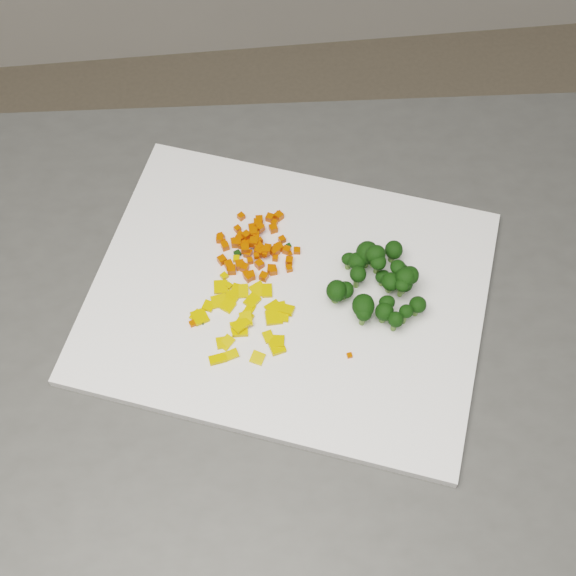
{
  "coord_description": "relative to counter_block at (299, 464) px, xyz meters",
  "views": [
    {
      "loc": [
        -0.45,
        0.21,
        1.65
      ],
      "look_at": [
        -0.41,
        0.64,
        0.92
      ],
      "focal_mm": 50.0,
      "sensor_mm": 36.0,
      "label": 1
    }
  ],
  "objects": [
    {
      "name": "carrot_cube_56",
      "position": [
        -0.07,
        0.08,
        0.47
      ],
      "size": [
        0.01,
        0.01,
        0.01
      ],
      "primitive_type": "cube",
      "rotation": [
        0.0,
        0.0,
        0.33
      ],
      "color": "#C83A02",
      "rests_on": "carrot_pile"
    },
    {
      "name": "pepper_chunk_19",
      "position": [
        -0.08,
        -0.03,
        0.46
      ],
      "size": [
        0.02,
        0.01,
        0.01
      ],
      "primitive_type": "cube",
      "rotation": [
        0.08,
        -0.12,
        0.27
      ],
      "color": "#D79D0B",
      "rests_on": "pepper_pile"
    },
    {
      "name": "carrot_cube_45",
      "position": [
        -0.06,
        0.1,
        0.47
      ],
      "size": [
        0.01,
        0.01,
        0.01
      ],
      "primitive_type": "cube",
      "rotation": [
        0.0,
        0.0,
        3.0
      ],
      "color": "#C83A02",
      "rests_on": "carrot_pile"
    },
    {
      "name": "stray_bit_6",
      "position": [
        -0.06,
        0.09,
        0.46
      ],
      "size": [
        0.01,
        0.01,
        0.0
      ],
      "primitive_type": "cube",
      "rotation": [
        0.0,
        0.0,
        0.45
      ],
      "color": "black",
      "rests_on": "cutting_board"
    },
    {
      "name": "broccoli_floret_23",
      "position": [
        0.08,
        0.05,
        0.49
      ],
      "size": [
        0.03,
        0.03,
        0.03
      ],
      "primitive_type": null,
      "color": "black",
      "rests_on": "broccoli_pile"
    },
    {
      "name": "pepper_chunk_28",
      "position": [
        -0.02,
        0.01,
        0.46
      ],
      "size": [
        0.02,
        0.02,
        0.0
      ],
      "primitive_type": "cube",
      "rotation": [
        -0.01,
        -0.04,
        1.4
      ],
      "color": "#D79D0B",
      "rests_on": "pepper_pile"
    },
    {
      "name": "carrot_cube_44",
      "position": [
        -0.05,
        0.09,
        0.47
      ],
      "size": [
        0.01,
        0.01,
        0.01
      ],
      "primitive_type": "cube",
      "rotation": [
        0.0,
        0.0,
        3.09
      ],
      "color": "#C83A02",
      "rests_on": "carrot_pile"
    },
    {
      "name": "pepper_chunk_22",
      "position": [
        -0.11,
        0.02,
        0.46
      ],
      "size": [
        0.02,
        0.02,
        0.0
      ],
      "primitive_type": "cube",
      "rotation": [
        -0.03,
        0.09,
        0.85
      ],
      "color": "#D79D0B",
      "rests_on": "pepper_pile"
    },
    {
      "name": "pepper_chunk_25",
      "position": [
        -0.08,
        0.03,
        0.46
      ],
      "size": [
        0.02,
        0.02,
        0.01
      ],
      "primitive_type": "cube",
      "rotation": [
        -0.01,
        -0.08,
        2.48
      ],
      "color": "#D79D0B",
      "rests_on": "pepper_pile"
    },
    {
      "name": "cutting_board",
      "position": [
        -0.01,
        0.04,
        0.46
      ],
      "size": [
        0.5,
        0.45,
        0.01
      ],
      "primitive_type": "cube",
      "rotation": [
        0.0,
        0.0,
        -0.36
      ],
      "color": "white",
      "rests_on": "counter_block"
    },
    {
      "name": "carrot_cube_33",
      "position": [
        -0.04,
        0.09,
        0.47
      ],
      "size": [
        0.01,
        0.01,
        0.01
      ],
      "primitive_type": "cube",
      "rotation": [
        0.0,
        0.0,
        0.98
      ],
      "color": "#C83A02",
      "rests_on": "carrot_pile"
    },
    {
      "name": "carrot_cube_42",
      "position": [
        -0.08,
        0.11,
        0.47
      ],
      "size": [
        0.01,
        0.01,
        0.01
      ],
      "primitive_type": "cube",
      "rotation": [
        0.0,
        0.0,
        3.01
      ],
      "color": "#C83A02",
      "rests_on": "carrot_pile"
    },
    {
      "name": "stray_bit_10",
      "position": [
        -0.08,
        0.06,
        0.46
      ],
      "size": [
        0.01,
        0.01,
        0.0
      ],
      "primitive_type": "cube",
      "rotation": [
        0.0,
        0.0,
        0.6
      ],
      "color": "#D79D0B",
      "rests_on": "cutting_board"
    },
    {
      "name": "carrot_cube_10",
      "position": [
        -0.05,
        0.06,
        0.47
      ],
      "size": [
        0.01,
        0.01,
        0.01
      ],
      "primitive_type": "cube",
      "rotation": [
        0.0,
        0.0,
        0.55
      ],
      "color": "#C83A02",
      "rests_on": "carrot_pile"
    },
    {
      "name": "carrot_cube_14",
      "position": [
        -0.04,
        0.13,
        0.47
      ],
      "size": [
        0.01,
        0.01,
        0.01
      ],
      "primitive_type": "cube",
      "rotation": [
        0.0,
        0.0,
        3.09
      ],
      "color": "#C83A02",
      "rests_on": "carrot_pile"
    },
    {
      "name": "broccoli_floret_11",
      "position": [
        0.1,
        0.04,
        0.48
      ],
      "size": [
        0.02,
        0.02,
        0.03
      ],
      "primitive_type": null,
      "color": "black",
      "rests_on": "broccoli_pile"
    },
    {
      "name": "broccoli_floret_18",
      "position": [
        0.06,
        0.0,
        0.48
      ],
      "size": [
        0.03,
        0.03,
        0.03
      ],
      "primitive_type": null,
      "color": "black",
      "rests_on": "broccoli_pile"
    },
    {
      "name": "stray_bit_4",
      "position": [
        -0.07,
        0.05,
        0.46
      ],
      "size": [
        0.01,
        0.01,
        0.0
      ],
      "primitive_type": "cube",
      "rotation": [
        0.0,
        0.0,
        0.84
      ],
      "color": "#D79D0B",
      "rests_on": "cutting_board"
    },
    {
      "name": "pepper_chunk_13",
      "position": [
        -0.03,
        -0.02,
        0.46
      ],
      "size": [
        0.02,
        0.02,
        0.01
      ],
      "primitive_type": "cube",
      "rotation": [
        0.15,
        0.07,
        2.97
      ],
      "color": "#D79D0B",
      "rests_on": "pepper_pile"
    },
    {
      "name": "broccoli_floret_1",
      "position": [
        0.11,
        0.04,
        0.47
      ],
      "size": [
        0.02,
        0.02,
        0.02
      ],
      "primitive_type": null,
      "color": "black",
      "rests_on": "broccoli_pile"
    },
    {
      "name": "broccoli_floret_3",
      "position": [
        0.12,
        -0.0,
        0.47
      ],
      "size": [
        0.02,
        0.02,
        0.03
      ],
      "primitive_type": null,
      "color": "black",
      "rests_on": "broccoli_pile"
    },
    {
      "name": "carrot_cube_54",
      "position": [
        -0.03,
        0.12,
        0.46
      ],
      "size": [
        0.01,
        0.01,
        0.01
      ],
      "primitive_type": "cube",
      "rotation": [
        0.0,
        0.0,
        0.65
      ],
      "color": "#C83A02",
      "rests_on": "carrot_pile"
    },
    {
      "name": "carrot_cube_53",
      "position": [
        -0.03,
        0.13,
        0.47
      ],
      "size": [
        0.01,
        0.01,
        0.01
      ],
      "primitive_type": "cube",
      "rotation": [
        0.0,
        0.0,
        1.51
      ],
      "color": "#C83A02",
      "rests_on": "carrot_pile"
    },
    {
      "name": "pepper_chunk_11",
      "position": [
        -0.06,
        0.01,
        0.47
      ],
      "size": [
        0.01,
        0.02,
        0.01
      ],
      "primitive_type": "cube",
      "rotation": [
        0.14,
        -0.09,
        0.04
      ],
      "color": "#D79D0B",
      "rests_on": "pepper_pile"
    },
    {
      "name": "pepper_chunk_6",
      "position": [
        -0.05,
        -0.04,
        0.46
      ],
      "size": [
        0.02,
        0.02,
        0.01
      ],
      "primitive_type": "cube",
      "rotation": [
        -0.1,
        -0.11,
        2.68
      ],
      "color": "#D79D0B",
      "rests_on": "pepper_pile"
    },
    {
      "name": "carrot_cube_63",
      "position": [
        -0.03,
        0.07,
        0.47
      ],
      "size": [
        0.01,
        0.01,
        0.01
      ],
      "primitive_type": "cube",
      "rotation": [
        0.0,
        0.0,
        1.4
      ],
      "color": "#C83A02",
      "rests_on": "carrot_pile"
    },
    {
      "name": "pepper_chunk_8",
      "position": [
        -0.07,
        0.04,
        0.46
      ],
      "size": [
        0.02,
        0.02,
        0.0
      ],
      "primitive_type": "cube",
      "rotation": [
        -0.02,
        0.03,
        1.19
      ],
      "color": "#D79D0B",
      "rests_on": "pepper_pile"
    },
    {
      "name": "pepper_chunk_0",
      "position": [
        -0.09,
        0.03,
        0.46
      ],
      "size": [
        0.02,
        0.02,
        0.01
      ],
      "primitive_type": "cube",
      "rotation": [
        0.1,
        -0.0,
        0.17
      ],
      "color": "#D79D0B",
      "rests_on": "pepper_pile"
    },
    {
      "name": "stray_bit_5",
      "position": [
        -0.12,
        0.01,
        0.46
      ],
      "size": [
        0.01,
        0.01,
        0.0
      ],
      "primitive_type": "cube",
      "rotation": [
        0.0,
        0.0,
        0.34
      ],
      "color": "#C83A02",
      "rests_on": "cutting_board"
    },
    {
      "name": "stray_bit_9",
      "position": [
        -0.01,
        0.1,
        0.46
      ],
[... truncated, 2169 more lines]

